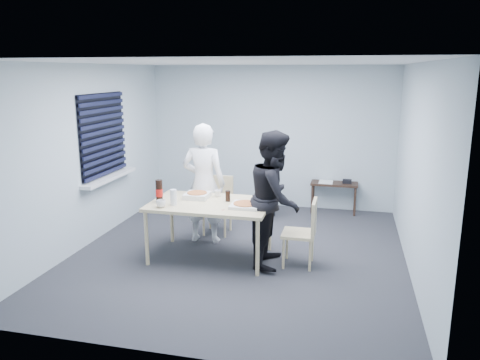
% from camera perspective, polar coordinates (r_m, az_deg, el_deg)
% --- Properties ---
extents(room, '(5.00, 5.00, 5.00)m').
position_cam_1_polar(room, '(7.43, -16.10, 4.49)').
color(room, '#302F34').
rests_on(room, ground).
extents(dining_table, '(1.60, 1.01, 0.78)m').
position_cam_1_polar(dining_table, '(6.29, -3.64, -3.28)').
color(dining_table, beige).
rests_on(dining_table, ground).
extents(chair_far, '(0.42, 0.42, 0.89)m').
position_cam_1_polar(chair_far, '(7.36, -2.63, -2.48)').
color(chair_far, beige).
rests_on(chair_far, ground).
extents(chair_right, '(0.42, 0.42, 0.89)m').
position_cam_1_polar(chair_right, '(6.13, 7.99, -5.85)').
color(chair_right, beige).
rests_on(chair_right, ground).
extents(person_white, '(0.65, 0.42, 1.77)m').
position_cam_1_polar(person_white, '(6.88, -4.44, -0.42)').
color(person_white, white).
rests_on(person_white, ground).
extents(person_black, '(0.47, 0.86, 1.77)m').
position_cam_1_polar(person_black, '(6.06, 4.28, -2.27)').
color(person_black, black).
rests_on(person_black, ground).
extents(side_table, '(0.83, 0.37, 0.55)m').
position_cam_1_polar(side_table, '(8.52, 11.40, -0.85)').
color(side_table, '#361F17').
rests_on(side_table, ground).
extents(stool, '(0.34, 0.34, 0.48)m').
position_cam_1_polar(stool, '(8.08, 3.19, -2.15)').
color(stool, black).
rests_on(stool, ground).
extents(backpack, '(0.28, 0.21, 0.39)m').
position_cam_1_polar(backpack, '(7.99, 3.20, -0.08)').
color(backpack, slate).
rests_on(backpack, stool).
extents(pizza_box_a, '(0.32, 0.32, 0.08)m').
position_cam_1_polar(pizza_box_a, '(6.51, -5.25, -1.86)').
color(pizza_box_a, silver).
rests_on(pizza_box_a, dining_table).
extents(pizza_box_b, '(0.37, 0.37, 0.05)m').
position_cam_1_polar(pizza_box_b, '(6.06, 0.66, -3.07)').
color(pizza_box_b, silver).
rests_on(pizza_box_b, dining_table).
extents(mug_a, '(0.17, 0.17, 0.10)m').
position_cam_1_polar(mug_a, '(6.12, -9.60, -2.87)').
color(mug_a, white).
rests_on(mug_a, dining_table).
extents(mug_b, '(0.10, 0.10, 0.09)m').
position_cam_1_polar(mug_b, '(6.56, -2.75, -1.63)').
color(mug_b, white).
rests_on(mug_b, dining_table).
extents(cola_glass, '(0.07, 0.07, 0.15)m').
position_cam_1_polar(cola_glass, '(6.31, -1.49, -1.97)').
color(cola_glass, black).
rests_on(cola_glass, dining_table).
extents(soda_bottle, '(0.10, 0.10, 0.30)m').
position_cam_1_polar(soda_bottle, '(6.34, -9.82, -1.39)').
color(soda_bottle, black).
rests_on(soda_bottle, dining_table).
extents(plastic_cups, '(0.09, 0.09, 0.21)m').
position_cam_1_polar(plastic_cups, '(6.18, -8.12, -2.10)').
color(plastic_cups, silver).
rests_on(plastic_cups, dining_table).
extents(rubber_band, '(0.06, 0.06, 0.00)m').
position_cam_1_polar(rubber_band, '(5.94, -2.05, -3.65)').
color(rubber_band, red).
rests_on(rubber_band, dining_table).
extents(papers, '(0.32, 0.38, 0.01)m').
position_cam_1_polar(papers, '(8.53, 10.43, -0.22)').
color(papers, white).
rests_on(papers, side_table).
extents(black_box, '(0.16, 0.12, 0.07)m').
position_cam_1_polar(black_box, '(8.50, 12.92, -0.17)').
color(black_box, black).
rests_on(black_box, side_table).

